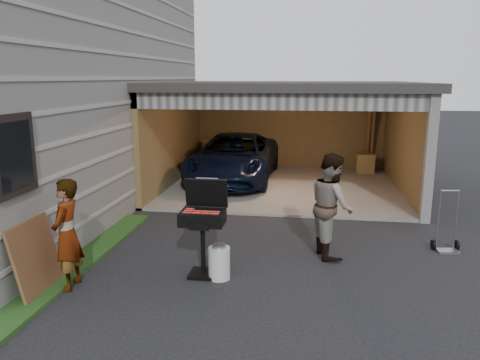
% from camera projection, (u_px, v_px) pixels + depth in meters
% --- Properties ---
extents(ground, '(80.00, 80.00, 0.00)m').
position_uv_depth(ground, '(210.00, 281.00, 7.07)').
color(ground, black).
rests_on(ground, ground).
extents(groundcover_strip, '(0.50, 8.00, 0.06)m').
position_uv_depth(groundcover_strip, '(34.00, 299.00, 6.43)').
color(groundcover_strip, '#193814').
rests_on(groundcover_strip, ground).
extents(garage, '(6.80, 6.30, 2.90)m').
position_uv_depth(garage, '(286.00, 119.00, 13.13)').
color(garage, '#605E59').
rests_on(garage, ground).
extents(minivan, '(2.31, 4.88, 1.35)m').
position_uv_depth(minivan, '(234.00, 159.00, 13.70)').
color(minivan, black).
rests_on(minivan, ground).
extents(woman, '(0.44, 0.62, 1.63)m').
position_uv_depth(woman, '(67.00, 234.00, 6.70)').
color(woman, silver).
rests_on(woman, ground).
extents(man, '(0.88, 1.01, 1.78)m').
position_uv_depth(man, '(331.00, 205.00, 7.95)').
color(man, '#42281A').
rests_on(man, ground).
extents(bbq_grill, '(0.66, 0.58, 1.48)m').
position_uv_depth(bbq_grill, '(203.00, 221.00, 7.14)').
color(bbq_grill, black).
rests_on(bbq_grill, ground).
extents(propane_tank, '(0.42, 0.42, 0.50)m').
position_uv_depth(propane_tank, '(219.00, 263.00, 7.13)').
color(propane_tank, silver).
rests_on(propane_tank, ground).
extents(plywood_panel, '(0.27, 0.96, 1.06)m').
position_uv_depth(plywood_panel, '(36.00, 258.00, 6.59)').
color(plywood_panel, '#57311E').
rests_on(plywood_panel, ground).
extents(hand_truck, '(0.48, 0.38, 1.11)m').
position_uv_depth(hand_truck, '(447.00, 239.00, 8.28)').
color(hand_truck, gray).
rests_on(hand_truck, ground).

